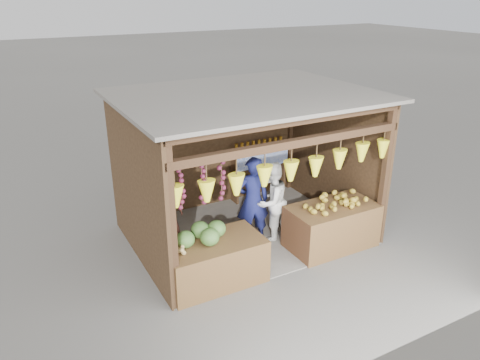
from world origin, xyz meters
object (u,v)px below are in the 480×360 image
Objects in this scene: counter_right at (331,226)px; vendor_seated at (166,207)px; counter_left at (214,262)px; woman_standing at (271,201)px; man_standing at (253,201)px.

counter_right is 1.36× the size of vendor_seated.
woman_standing is at bearing 26.78° from counter_left.
man_standing is (-1.15, 0.80, 0.43)m from counter_right.
man_standing is at bearing -173.77° from vendor_seated.
counter_left is at bearing -179.93° from counter_right.
man_standing is 1.53m from vendor_seated.
man_standing is at bearing 145.12° from counter_right.
vendor_seated is (-0.34, 1.12, 0.55)m from counter_left.
vendor_seated reaches higher than counter_right.
counter_left is at bearing 48.46° from man_standing.
vendor_seated is (-1.50, 0.32, 0.09)m from man_standing.
man_standing is at bearing 34.88° from counter_left.
man_standing is 1.42× the size of vendor_seated.
vendor_seated reaches higher than woman_standing.
counter_left is 1.74m from woman_standing.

